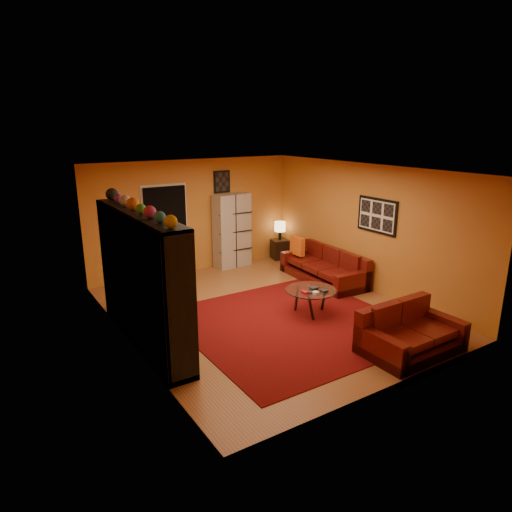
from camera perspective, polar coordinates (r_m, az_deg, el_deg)
floor at (r=8.55m, az=1.09°, el=-6.92°), size 6.00×6.00×0.00m
ceiling at (r=7.90m, az=1.19°, el=10.71°), size 6.00×6.00×0.00m
wall_back at (r=10.69m, az=-7.82°, el=4.95°), size 6.00×0.00×6.00m
wall_front at (r=5.98m, az=17.30°, el=-4.65°), size 6.00×0.00×6.00m
wall_left at (r=7.11m, az=-15.92°, el=-1.24°), size 0.00×6.00×6.00m
wall_right at (r=9.70m, az=13.57°, el=3.50°), size 0.00×6.00×6.00m
rug at (r=8.07m, az=4.46°, el=-8.36°), size 3.60×3.60×0.01m
doorway at (r=10.45m, az=-11.15°, el=2.96°), size 0.95×0.10×2.04m
wall_art_right at (r=9.42m, az=14.91°, el=4.91°), size 0.03×1.00×0.70m
wall_art_back at (r=10.89m, az=-4.30°, el=9.25°), size 0.42×0.03×0.52m
entertainment_unit at (r=7.24m, az=-14.07°, el=-2.85°), size 0.45×3.00×2.10m
tv at (r=7.36m, az=-13.89°, el=-3.11°), size 0.90×0.12×0.52m
sofa at (r=10.24m, az=8.76°, el=-1.46°), size 1.02×2.21×0.85m
loveseat at (r=7.44m, az=18.39°, el=-9.06°), size 1.55×0.93×0.85m
throw_pillow at (r=10.63m, az=5.19°, el=1.26°), size 0.12×0.42×0.42m
coffee_table at (r=8.35m, az=6.86°, el=-4.50°), size 0.93×0.93×0.46m
storage_cabinet at (r=11.00m, az=-3.02°, el=3.19°), size 0.92×0.48×1.77m
bowl_chair at (r=10.10m, az=-11.84°, el=-1.80°), size 0.68×0.68×0.55m
side_table at (r=11.78m, az=2.98°, el=0.87°), size 0.49×0.49×0.50m
table_lamp at (r=11.64m, az=3.02°, el=3.62°), size 0.28×0.28×0.47m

